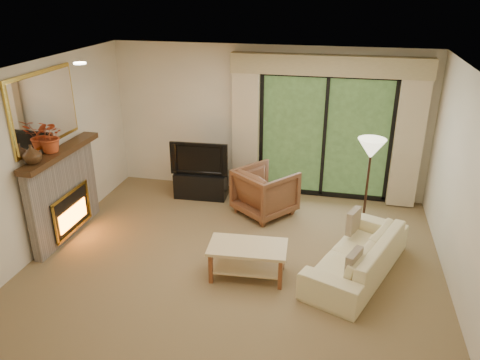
% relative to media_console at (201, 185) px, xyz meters
% --- Properties ---
extents(floor, '(5.50, 5.50, 0.00)m').
position_rel_media_console_xyz_m(floor, '(1.07, -1.95, -0.23)').
color(floor, olive).
rests_on(floor, ground).
extents(ceiling, '(5.50, 5.50, 0.00)m').
position_rel_media_console_xyz_m(ceiling, '(1.07, -1.95, 2.37)').
color(ceiling, white).
rests_on(ceiling, ground).
extents(wall_back, '(5.00, 0.00, 5.00)m').
position_rel_media_console_xyz_m(wall_back, '(1.07, 0.55, 1.07)').
color(wall_back, beige).
rests_on(wall_back, ground).
extents(wall_front, '(5.00, 0.00, 5.00)m').
position_rel_media_console_xyz_m(wall_front, '(1.07, -4.45, 1.07)').
color(wall_front, beige).
rests_on(wall_front, ground).
extents(wall_left, '(0.00, 5.00, 5.00)m').
position_rel_media_console_xyz_m(wall_left, '(-1.68, -1.95, 1.07)').
color(wall_left, beige).
rests_on(wall_left, ground).
extents(wall_right, '(0.00, 5.00, 5.00)m').
position_rel_media_console_xyz_m(wall_right, '(3.82, -1.95, 1.07)').
color(wall_right, beige).
rests_on(wall_right, ground).
extents(fireplace, '(0.24, 1.70, 1.37)m').
position_rel_media_console_xyz_m(fireplace, '(-1.56, -1.75, 0.46)').
color(fireplace, slate).
rests_on(fireplace, floor).
extents(mirror, '(0.07, 1.45, 1.02)m').
position_rel_media_console_xyz_m(mirror, '(-1.64, -1.75, 1.72)').
color(mirror, gold).
rests_on(mirror, wall_left).
extents(sliding_door, '(2.26, 0.10, 2.16)m').
position_rel_media_console_xyz_m(sliding_door, '(2.07, 0.50, 0.87)').
color(sliding_door, black).
rests_on(sliding_door, floor).
extents(curtain_left, '(0.45, 0.18, 2.35)m').
position_rel_media_console_xyz_m(curtain_left, '(0.72, 0.39, 0.97)').
color(curtain_left, '#C9B48F').
rests_on(curtain_left, floor).
extents(curtain_right, '(0.45, 0.18, 2.35)m').
position_rel_media_console_xyz_m(curtain_right, '(3.42, 0.39, 0.97)').
color(curtain_right, '#C9B48F').
rests_on(curtain_right, floor).
extents(cornice, '(3.20, 0.24, 0.32)m').
position_rel_media_console_xyz_m(cornice, '(2.07, 0.41, 2.09)').
color(cornice, tan).
rests_on(cornice, wall_back).
extents(media_console, '(0.93, 0.45, 0.45)m').
position_rel_media_console_xyz_m(media_console, '(0.00, 0.00, 0.00)').
color(media_console, black).
rests_on(media_console, floor).
extents(tv, '(1.01, 0.18, 0.58)m').
position_rel_media_console_xyz_m(tv, '(0.00, 0.00, 0.52)').
color(tv, black).
rests_on(tv, media_console).
extents(armchair, '(1.17, 1.18, 0.77)m').
position_rel_media_console_xyz_m(armchair, '(1.22, -0.40, 0.16)').
color(armchair, brown).
rests_on(armchair, floor).
extents(sofa, '(1.42, 2.07, 0.56)m').
position_rel_media_console_xyz_m(sofa, '(2.68, -1.85, 0.05)').
color(sofa, beige).
rests_on(sofa, floor).
extents(pillow_near, '(0.21, 0.35, 0.34)m').
position_rel_media_console_xyz_m(pillow_near, '(2.62, -2.41, 0.25)').
color(pillow_near, '#4C3026').
rests_on(pillow_near, sofa).
extents(pillow_far, '(0.21, 0.35, 0.34)m').
position_rel_media_console_xyz_m(pillow_far, '(2.62, -1.29, 0.25)').
color(pillow_far, '#4C3026').
rests_on(pillow_far, sofa).
extents(coffee_table, '(1.03, 0.62, 0.45)m').
position_rel_media_console_xyz_m(coffee_table, '(1.30, -2.22, -0.00)').
color(coffee_table, '#D7B880').
rests_on(coffee_table, floor).
extents(floor_lamp, '(0.46, 0.46, 1.51)m').
position_rel_media_console_xyz_m(floor_lamp, '(2.78, -0.73, 0.53)').
color(floor_lamp, '#FBF5C8').
rests_on(floor_lamp, floor).
extents(vase, '(0.30, 0.30, 0.25)m').
position_rel_media_console_xyz_m(vase, '(-1.54, -2.31, 1.27)').
color(vase, '#3B2412').
rests_on(vase, fireplace).
extents(branches, '(0.42, 0.36, 0.46)m').
position_rel_media_console_xyz_m(branches, '(-1.54, -1.87, 1.37)').
color(branches, '#BB461F').
rests_on(branches, fireplace).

